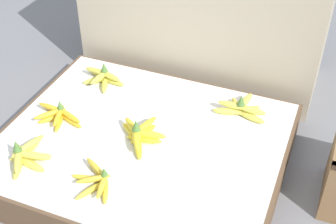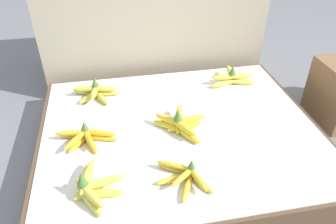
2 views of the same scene
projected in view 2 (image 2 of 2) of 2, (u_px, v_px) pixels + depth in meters
The scene contains 9 objects.
ground_plane at pixel (179, 154), 1.49m from camera, with size 10.00×10.00×0.00m, color slate.
display_platform at pixel (180, 141), 1.45m from camera, with size 1.19×1.00×0.15m.
back_vendor_table at pixel (151, 14), 1.93m from camera, with size 1.24×0.51×0.75m.
banana_bunch_front_left at pixel (92, 187), 1.09m from camera, with size 0.18×0.25×0.11m.
banana_bunch_front_midleft at pixel (184, 176), 1.14m from camera, with size 0.19×0.21×0.08m.
banana_bunch_middle_left at pixel (86, 137), 1.31m from camera, with size 0.25×0.16×0.09m.
banana_bunch_middle_midleft at pixel (180, 123), 1.37m from camera, with size 0.23×0.25×0.11m.
banana_bunch_back_left at pixel (95, 92), 1.58m from camera, with size 0.23×0.18×0.10m.
banana_bunch_back_midright at pixel (231, 78), 1.69m from camera, with size 0.24×0.16×0.11m.
Camera 2 is at (-0.26, -1.08, 1.02)m, focal length 35.00 mm.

